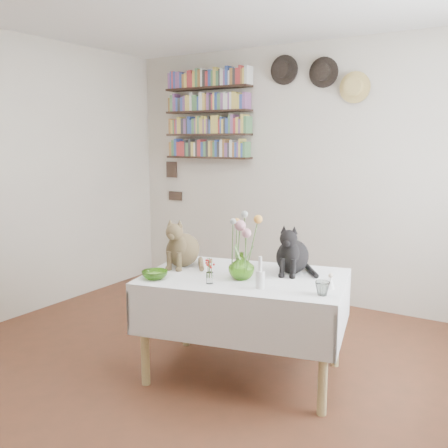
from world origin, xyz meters
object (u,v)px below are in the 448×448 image
Objects in this scene: black_cat at (293,247)px; dining_table at (245,301)px; flower_vase at (241,266)px; tabby_cat at (183,241)px; bookshelf_unit at (208,115)px.

dining_table is at bearing -144.86° from black_cat.
dining_table is at bearing 103.78° from flower_vase.
tabby_cat reaches higher than black_cat.
tabby_cat is at bearing -172.99° from black_cat.
tabby_cat reaches higher than dining_table.
black_cat is (0.74, 0.24, -0.01)m from tabby_cat.
tabby_cat is 1.04× the size of black_cat.
flower_vase is at bearing -76.22° from dining_table.
bookshelf_unit is at bearing 128.83° from flower_vase.
black_cat is at bearing 46.04° from dining_table.
dining_table is 0.48m from black_cat.
black_cat is at bearing 6.89° from tabby_cat.
black_cat reaches higher than dining_table.
flower_vase is (0.02, -0.08, 0.26)m from dining_table.
black_cat is 0.39m from flower_vase.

